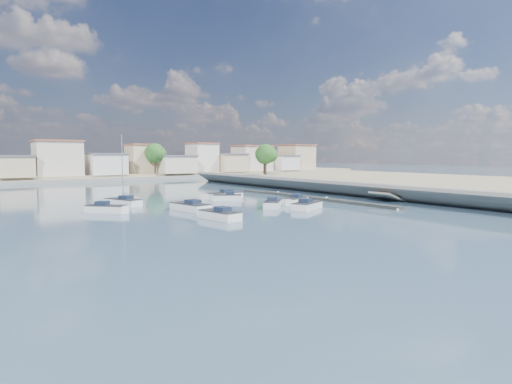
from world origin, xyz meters
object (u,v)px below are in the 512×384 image
(motorboat_e, at_px, (189,207))
(motorboat_h, at_px, (308,206))
(sailboat, at_px, (122,202))
(motorboat_d, at_px, (295,201))
(motorboat_g, at_px, (108,209))
(motorboat_f, at_px, (226,198))
(motorboat_b, at_px, (273,204))
(motorboat_c, at_px, (222,196))
(motorboat_a, at_px, (218,215))

(motorboat_e, distance_m, motorboat_h, 13.88)
(sailboat, bearing_deg, motorboat_d, -32.06)
(motorboat_g, xyz_separation_m, motorboat_h, (20.25, -10.02, -0.00))
(motorboat_f, height_order, sailboat, sailboat)
(motorboat_f, xyz_separation_m, motorboat_h, (3.26, -13.32, 0.00))
(motorboat_g, bearing_deg, motorboat_d, -14.06)
(motorboat_b, xyz_separation_m, motorboat_c, (0.37, 12.93, 0.00))
(motorboat_g, height_order, motorboat_h, same)
(motorboat_g, bearing_deg, motorboat_c, 19.61)
(motorboat_b, relative_size, sailboat, 0.47)
(motorboat_h, distance_m, sailboat, 23.27)
(motorboat_g, bearing_deg, motorboat_f, 11.00)
(motorboat_d, height_order, motorboat_f, same)
(motorboat_f, height_order, motorboat_h, same)
(sailboat, bearing_deg, motorboat_a, -76.33)
(motorboat_h, bearing_deg, motorboat_f, 103.75)
(motorboat_a, xyz_separation_m, motorboat_d, (14.43, 5.34, -0.00))
(motorboat_a, height_order, motorboat_h, same)
(motorboat_g, distance_m, motorboat_h, 22.60)
(motorboat_f, distance_m, motorboat_h, 13.72)
(motorboat_c, xyz_separation_m, motorboat_e, (-10.03, -9.68, -0.00))
(motorboat_a, bearing_deg, sailboat, 103.67)
(motorboat_c, relative_size, motorboat_f, 1.49)
(motorboat_b, height_order, sailboat, sailboat)
(motorboat_b, relative_size, motorboat_d, 0.93)
(motorboat_d, bearing_deg, motorboat_a, -159.68)
(motorboat_b, height_order, motorboat_f, same)
(motorboat_c, height_order, motorboat_g, same)
(motorboat_d, relative_size, motorboat_f, 1.11)
(motorboat_a, relative_size, motorboat_h, 1.00)
(motorboat_b, bearing_deg, motorboat_a, -156.66)
(motorboat_a, distance_m, motorboat_f, 17.00)
(motorboat_c, distance_m, sailboat, 14.73)
(motorboat_b, height_order, motorboat_c, same)
(motorboat_c, distance_m, motorboat_d, 12.59)
(motorboat_a, relative_size, motorboat_e, 0.90)
(motorboat_d, xyz_separation_m, sailboat, (-18.55, 11.62, 0.04))
(motorboat_a, height_order, sailboat, sailboat)
(motorboat_c, distance_m, motorboat_h, 16.63)
(motorboat_b, bearing_deg, motorboat_g, 160.12)
(motorboat_d, relative_size, motorboat_h, 0.85)
(motorboat_d, xyz_separation_m, motorboat_e, (-13.86, 2.32, 0.00))
(motorboat_a, bearing_deg, motorboat_e, 85.75)
(motorboat_b, bearing_deg, motorboat_d, 12.48)
(motorboat_b, bearing_deg, motorboat_c, 88.34)
(motorboat_e, relative_size, motorboat_h, 1.11)
(motorboat_a, xyz_separation_m, motorboat_b, (10.23, 4.41, -0.00))
(motorboat_a, xyz_separation_m, motorboat_f, (9.40, 14.16, -0.00))
(motorboat_d, bearing_deg, motorboat_c, 107.67)
(motorboat_b, height_order, motorboat_e, same)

